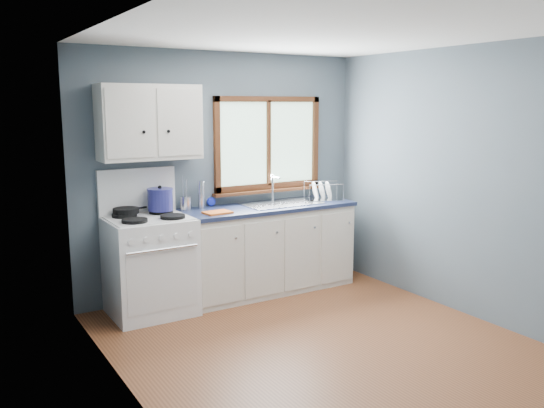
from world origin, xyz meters
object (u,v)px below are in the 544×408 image
utensil_crock (186,203)px  thermos (201,195)px  base_cabinets (268,253)px  gas_range (150,263)px  stockpot (160,199)px  dish_rack (323,195)px  sink (282,209)px  skillet (126,211)px

utensil_crock → thermos: bearing=-2.4°
base_cabinets → thermos: 0.95m
gas_range → utensil_crock: bearing=24.9°
gas_range → stockpot: size_ratio=4.23×
thermos → dish_rack: (1.37, -0.21, -0.09)m
thermos → dish_rack: size_ratio=0.58×
base_cabinets → stockpot: bearing=174.7°
gas_range → sink: 1.53m
sink → stockpot: bearing=175.4°
thermos → gas_range: bearing=-161.6°
utensil_crock → gas_range: bearing=-155.1°
base_cabinets → sink: size_ratio=2.20×
stockpot → utensil_crock: (0.30, 0.09, -0.08)m
skillet → thermos: 0.80m
gas_range → dish_rack: (2.01, -0.00, 0.48)m
sink → utensil_crock: utensil_crock is taller
sink → utensil_crock: (-1.02, 0.20, 0.13)m
skillet → thermos: bearing=-17.4°
stockpot → sink: bearing=-4.6°
base_cabinets → sink: (0.18, -0.00, 0.45)m
skillet → dish_rack: 2.17m
base_cabinets → gas_range: bearing=-179.2°
gas_range → stockpot: 0.61m
skillet → utensil_crock: bearing=-15.7°
base_cabinets → dish_rack: 0.90m
gas_range → thermos: gas_range is taller
thermos → stockpot: bearing=-169.5°
gas_range → stockpot: gas_range is taller
stockpot → utensil_crock: bearing=17.2°
dish_rack → gas_range: bearing=-157.4°
sink → dish_rack: bearing=-2.2°
base_cabinets → stockpot: 1.32m
skillet → dish_rack: (2.16, -0.15, -0.01)m
stockpot → utensil_crock: 0.32m
skillet → stockpot: (0.33, -0.03, 0.08)m
utensil_crock → thermos: utensil_crock is taller
base_cabinets → dish_rack: dish_rack is taller
skillet → utensil_crock: utensil_crock is taller
skillet → stockpot: stockpot is taller
sink → base_cabinets: bearing=179.9°
gas_range → thermos: size_ratio=4.83×
base_cabinets → skillet: 1.58m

